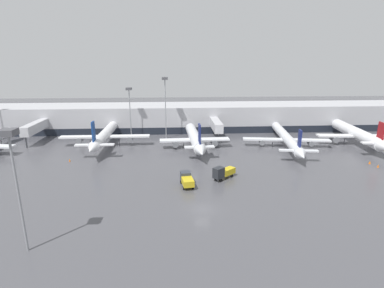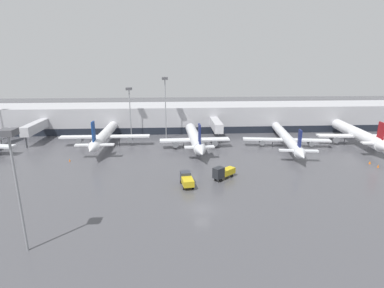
% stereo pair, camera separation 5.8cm
% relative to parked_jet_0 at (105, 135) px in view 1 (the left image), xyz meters
% --- Properties ---
extents(ground_plane, '(320.00, 320.00, 0.00)m').
position_rel_parked_jet_0_xyz_m(ground_plane, '(24.93, -41.04, -3.32)').
color(ground_plane, '#4C4C51').
extents(terminal_building, '(160.00, 30.28, 9.00)m').
position_rel_parked_jet_0_xyz_m(terminal_building, '(24.75, 20.81, 1.18)').
color(terminal_building, '#B2B2B7').
rests_on(terminal_building, ground_plane).
extents(parked_jet_0, '(26.06, 35.08, 9.72)m').
position_rel_parked_jet_0_xyz_m(parked_jet_0, '(0.00, 0.00, 0.00)').
color(parked_jet_0, white).
rests_on(parked_jet_0, ground_plane).
extents(parked_jet_1, '(20.22, 32.88, 9.18)m').
position_rel_parked_jet_0_xyz_m(parked_jet_1, '(26.29, -3.74, -0.40)').
color(parked_jet_1, silver).
rests_on(parked_jet_1, ground_plane).
extents(parked_jet_2, '(23.27, 36.03, 9.14)m').
position_rel_parked_jet_0_xyz_m(parked_jet_2, '(75.01, -3.15, -0.09)').
color(parked_jet_2, white).
rests_on(parked_jet_2, ground_plane).
extents(parked_jet_3, '(25.04, 38.38, 8.18)m').
position_rel_parked_jet_0_xyz_m(parked_jet_3, '(53.06, -4.31, -0.70)').
color(parked_jet_3, silver).
rests_on(parked_jet_3, ground_plane).
extents(service_truck_0, '(2.74, 5.24, 2.50)m').
position_rel_parked_jet_0_xyz_m(service_truck_0, '(22.74, -30.94, -1.90)').
color(service_truck_0, gold).
rests_on(service_truck_0, ground_plane).
extents(service_truck_1, '(5.44, 4.97, 2.92)m').
position_rel_parked_jet_0_xyz_m(service_truck_1, '(30.63, -27.80, -1.78)').
color(service_truck_1, gold).
rests_on(service_truck_1, ground_plane).
extents(traffic_cone_0, '(0.44, 0.44, 0.75)m').
position_rel_parked_jet_0_xyz_m(traffic_cone_0, '(68.55, -22.94, -2.94)').
color(traffic_cone_0, orange).
rests_on(traffic_cone_0, ground_plane).
extents(traffic_cone_1, '(0.50, 0.50, 0.78)m').
position_rel_parked_jet_0_xyz_m(traffic_cone_1, '(68.16, -20.41, -2.93)').
color(traffic_cone_1, orange).
rests_on(traffic_cone_1, ground_plane).
extents(traffic_cone_3, '(0.38, 0.38, 0.70)m').
position_rel_parked_jet_0_xyz_m(traffic_cone_3, '(-5.94, -13.98, -2.97)').
color(traffic_cone_3, orange).
rests_on(traffic_cone_3, ground_plane).
extents(apron_light_mast_3, '(1.80, 1.80, 16.63)m').
position_rel_parked_jet_0_xyz_m(apron_light_mast_3, '(0.56, -50.94, 9.96)').
color(apron_light_mast_3, gray).
rests_on(apron_light_mast_3, ground_plane).
extents(apron_light_mast_5, '(1.80, 1.80, 19.50)m').
position_rel_parked_jet_0_xyz_m(apron_light_mast_5, '(17.79, 7.58, 11.94)').
color(apron_light_mast_5, gray).
rests_on(apron_light_mast_5, ground_plane).
extents(apron_light_mast_6, '(1.80, 1.80, 16.24)m').
position_rel_parked_jet_0_xyz_m(apron_light_mast_6, '(6.35, 9.49, 9.69)').
color(apron_light_mast_6, gray).
rests_on(apron_light_mast_6, ground_plane).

